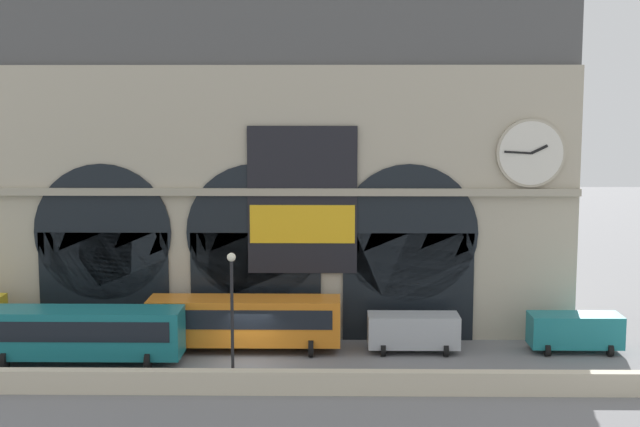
% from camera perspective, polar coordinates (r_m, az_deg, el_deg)
% --- Properties ---
extents(ground_plane, '(200.00, 200.00, 0.00)m').
position_cam_1_polar(ground_plane, '(48.90, -4.67, -9.71)').
color(ground_plane, slate).
extents(quay_parapet_wall, '(90.00, 0.70, 1.17)m').
position_cam_1_polar(quay_parapet_wall, '(44.01, -5.31, -10.87)').
color(quay_parapet_wall, beige).
rests_on(quay_parapet_wall, ground).
extents(station_building, '(38.41, 5.69, 20.59)m').
position_cam_1_polar(station_building, '(54.53, -4.00, 2.80)').
color(station_building, '#B2A891').
rests_on(station_building, ground).
extents(bus_midwest, '(11.00, 3.25, 3.10)m').
position_cam_1_polar(bus_midwest, '(49.80, -15.30, -7.50)').
color(bus_midwest, '#19727A').
rests_on(bus_midwest, ground).
extents(bus_center, '(11.00, 3.25, 3.10)m').
position_cam_1_polar(bus_center, '(50.79, -4.94, -6.98)').
color(bus_center, orange).
rests_on(bus_center, ground).
extents(van_mideast, '(5.20, 2.48, 2.20)m').
position_cam_1_polar(van_mideast, '(50.84, 6.10, -7.60)').
color(van_mideast, '#ADB2B7').
rests_on(van_mideast, ground).
extents(van_east, '(5.20, 2.48, 2.20)m').
position_cam_1_polar(van_east, '(52.67, 16.27, -7.33)').
color(van_east, '#19727A').
rests_on(van_east, ground).
extents(street_lamp_quayside, '(0.44, 0.44, 6.90)m').
position_cam_1_polar(street_lamp_quayside, '(43.79, -5.76, -5.77)').
color(street_lamp_quayside, black).
rests_on(street_lamp_quayside, ground).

